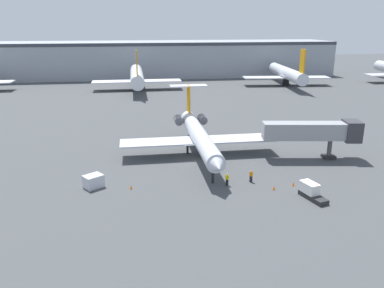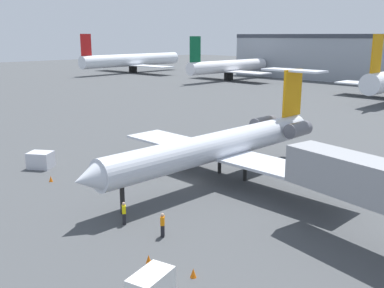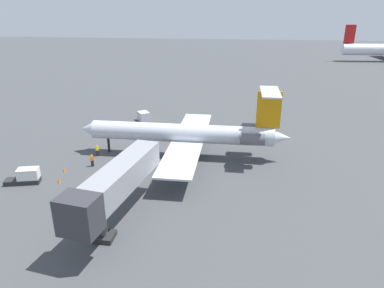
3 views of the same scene
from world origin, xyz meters
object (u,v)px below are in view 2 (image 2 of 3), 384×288
ground_crew_loader (163,225)px  regional_jet (225,143)px  cargo_container_uld (41,160)px  parked_airliner_west_mid (228,67)px  traffic_cone_far (149,259)px  ground_crew_marshaller (124,213)px  traffic_cone_mid (193,273)px  parked_airliner_west_end (132,60)px  traffic_cone_near (51,179)px

ground_crew_loader → regional_jet: bearing=113.1°
cargo_container_uld → parked_airliner_west_mid: (-45.92, 81.83, 3.28)m
cargo_container_uld → parked_airliner_west_mid: size_ratio=0.09×
regional_jet → traffic_cone_far: bearing=-64.1°
ground_crew_marshaller → traffic_cone_mid: ground_crew_marshaller is taller
ground_crew_loader → traffic_cone_far: bearing=-53.9°
ground_crew_marshaller → parked_airliner_west_end: 133.05m
ground_crew_marshaller → traffic_cone_mid: bearing=-9.7°
traffic_cone_mid → traffic_cone_far: (-2.97, -0.81, 0.00)m
cargo_container_uld → traffic_cone_mid: (25.97, -3.56, -0.56)m
parked_airliner_west_end → traffic_cone_near: bearing=-40.4°
regional_jet → parked_airliner_west_mid: 94.03m
ground_crew_marshaller → parked_airliner_west_mid: size_ratio=0.05×
cargo_container_uld → traffic_cone_near: (4.82, -1.38, -0.56)m
traffic_cone_mid → traffic_cone_far: 3.08m
ground_crew_loader → ground_crew_marshaller: bearing=-169.0°
ground_crew_loader → cargo_container_uld: ground_crew_loader is taller
regional_jet → traffic_cone_near: (-10.83, -12.15, -3.22)m
parked_airliner_west_mid → traffic_cone_near: bearing=-58.6°
regional_jet → cargo_container_uld: 19.19m
regional_jet → ground_crew_loader: (5.19, -12.19, -2.64)m
cargo_container_uld → traffic_cone_far: size_ratio=5.34×
ground_crew_loader → parked_airliner_west_mid: bearing=128.7°
regional_jet → parked_airliner_west_end: 124.22m
ground_crew_marshaller → cargo_container_uld: size_ratio=0.58×
ground_crew_loader → traffic_cone_mid: bearing=-22.7°
traffic_cone_mid → ground_crew_marshaller: bearing=170.3°
ground_crew_marshaller → parked_airliner_west_end: parked_airliner_west_end is taller
traffic_cone_near → traffic_cone_far: 18.42m
ground_crew_loader → traffic_cone_mid: 5.59m
ground_crew_loader → parked_airliner_west_end: (-109.55, 79.56, 3.60)m
ground_crew_loader → traffic_cone_mid: (5.13, -2.14, -0.58)m
traffic_cone_mid → regional_jet: bearing=125.8°
regional_jet → traffic_cone_far: size_ratio=53.93×
traffic_cone_near → traffic_cone_far: bearing=-9.3°
regional_jet → traffic_cone_near: 16.60m
regional_jet → cargo_container_uld: (-15.66, -10.77, -2.66)m
regional_jet → traffic_cone_mid: bearing=-54.2°
traffic_cone_near → parked_airliner_west_end: (-93.52, 79.53, 4.19)m
regional_jet → parked_airliner_west_end: size_ratio=0.68×
parked_airliner_west_end → parked_airliner_west_mid: size_ratio=1.34×
ground_crew_loader → traffic_cone_near: ground_crew_loader is taller
cargo_container_uld → ground_crew_loader: bearing=-3.9°
parked_airliner_west_mid → ground_crew_marshaller: bearing=-53.0°
traffic_cone_far → parked_airliner_west_end: parked_airliner_west_end is taller
traffic_cone_near → traffic_cone_mid: same height
traffic_cone_mid → parked_airliner_west_mid: bearing=130.1°
parked_airliner_west_end → cargo_container_uld: bearing=-41.4°
traffic_cone_mid → parked_airliner_west_mid: (-71.89, 85.39, 3.84)m
regional_jet → ground_crew_loader: 13.51m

